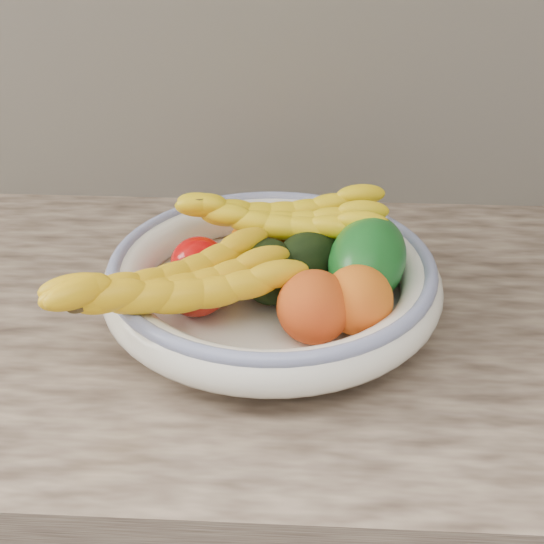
% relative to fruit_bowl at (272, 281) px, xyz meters
% --- Properties ---
extents(fruit_bowl, '(0.39, 0.39, 0.08)m').
position_rel_fruit_bowl_xyz_m(fruit_bowl, '(0.00, 0.00, 0.00)').
color(fruit_bowl, white).
rests_on(fruit_bowl, kitchen_counter).
extents(clementine_back_left, '(0.06, 0.06, 0.05)m').
position_rel_fruit_bowl_xyz_m(clementine_back_left, '(-0.03, 0.09, 0.01)').
color(clementine_back_left, orange).
rests_on(clementine_back_left, fruit_bowl).
extents(clementine_back_right, '(0.06, 0.06, 0.04)m').
position_rel_fruit_bowl_xyz_m(clementine_back_right, '(0.04, 0.11, 0.01)').
color(clementine_back_right, '#E96504').
rests_on(clementine_back_right, fruit_bowl).
extents(clementine_back_mid, '(0.06, 0.06, 0.05)m').
position_rel_fruit_bowl_xyz_m(clementine_back_mid, '(-0.00, 0.08, 0.01)').
color(clementine_back_mid, '#EC5404').
rests_on(clementine_back_mid, fruit_bowl).
extents(clementine_extra, '(0.05, 0.05, 0.05)m').
position_rel_fruit_bowl_xyz_m(clementine_extra, '(-0.01, 0.11, 0.01)').
color(clementine_extra, '#F26005').
rests_on(clementine_extra, fruit_bowl).
extents(tomato_left, '(0.07, 0.07, 0.06)m').
position_rel_fruit_bowl_xyz_m(tomato_left, '(-0.09, 0.01, 0.01)').
color(tomato_left, '#BF0606').
rests_on(tomato_left, fruit_bowl).
extents(tomato_near_left, '(0.09, 0.09, 0.07)m').
position_rel_fruit_bowl_xyz_m(tomato_near_left, '(-0.08, -0.04, 0.01)').
color(tomato_near_left, red).
rests_on(tomato_near_left, fruit_bowl).
extents(avocado_center, '(0.09, 0.11, 0.07)m').
position_rel_fruit_bowl_xyz_m(avocado_center, '(-0.00, -0.00, 0.02)').
color(avocado_center, black).
rests_on(avocado_center, fruit_bowl).
extents(avocado_right, '(0.11, 0.12, 0.07)m').
position_rel_fruit_bowl_xyz_m(avocado_right, '(0.04, 0.02, 0.02)').
color(avocado_right, black).
rests_on(avocado_right, fruit_bowl).
extents(green_mango, '(0.14, 0.15, 0.12)m').
position_rel_fruit_bowl_xyz_m(green_mango, '(0.11, 0.01, 0.03)').
color(green_mango, '#10551A').
rests_on(green_mango, fruit_bowl).
extents(peach_front, '(0.09, 0.09, 0.08)m').
position_rel_fruit_bowl_xyz_m(peach_front, '(0.05, -0.08, 0.02)').
color(peach_front, orange).
rests_on(peach_front, fruit_bowl).
extents(peach_right, '(0.09, 0.09, 0.08)m').
position_rel_fruit_bowl_xyz_m(peach_right, '(0.09, -0.07, 0.02)').
color(peach_right, orange).
rests_on(peach_right, fruit_bowl).
extents(banana_bunch_back, '(0.27, 0.10, 0.08)m').
position_rel_fruit_bowl_xyz_m(banana_bunch_back, '(0.01, 0.07, 0.04)').
color(banana_bunch_back, yellow).
rests_on(banana_bunch_back, fruit_bowl).
extents(banana_bunch_front, '(0.31, 0.25, 0.08)m').
position_rel_fruit_bowl_xyz_m(banana_bunch_front, '(-0.10, -0.08, 0.03)').
color(banana_bunch_front, yellow).
rests_on(banana_bunch_front, fruit_bowl).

